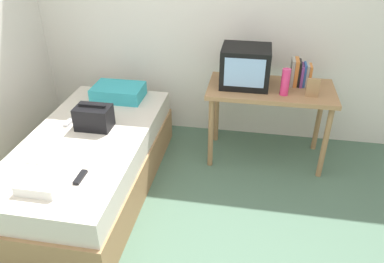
{
  "coord_description": "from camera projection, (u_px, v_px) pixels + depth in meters",
  "views": [
    {
      "loc": [
        0.34,
        -1.77,
        2.17
      ],
      "look_at": [
        -0.14,
        0.99,
        0.52
      ],
      "focal_mm": 35.02,
      "sensor_mm": 36.0,
      "label": 1
    }
  ],
  "objects": [
    {
      "name": "handbag",
      "position": [
        94.0,
        117.0,
        3.2
      ],
      "size": [
        0.3,
        0.2,
        0.22
      ],
      "color": "black",
      "rests_on": "bed"
    },
    {
      "name": "wall_back",
      "position": [
        224.0,
        13.0,
        3.69
      ],
      "size": [
        5.2,
        0.1,
        2.6
      ],
      "primitive_type": "cube",
      "color": "silver",
      "rests_on": "ground"
    },
    {
      "name": "water_bottle",
      "position": [
        285.0,
        82.0,
        3.26
      ],
      "size": [
        0.07,
        0.07,
        0.24
      ],
      "primitive_type": "cylinder",
      "color": "#E53372",
      "rests_on": "desk"
    },
    {
      "name": "desk",
      "position": [
        270.0,
        97.0,
        3.5
      ],
      "size": [
        1.16,
        0.6,
        0.77
      ],
      "color": "#9E754C",
      "rests_on": "ground"
    },
    {
      "name": "remote_dark",
      "position": [
        80.0,
        177.0,
        2.63
      ],
      "size": [
        0.04,
        0.16,
        0.02
      ],
      "primitive_type": "cube",
      "color": "black",
      "rests_on": "bed"
    },
    {
      "name": "bed",
      "position": [
        91.0,
        163.0,
        3.27
      ],
      "size": [
        1.0,
        2.0,
        0.55
      ],
      "color": "#9E754C",
      "rests_on": "ground"
    },
    {
      "name": "folded_towel",
      "position": [
        41.0,
        184.0,
        2.52
      ],
      "size": [
        0.28,
        0.22,
        0.07
      ],
      "primitive_type": "cube",
      "color": "white",
      "rests_on": "bed"
    },
    {
      "name": "remote_silver",
      "position": [
        69.0,
        122.0,
        3.32
      ],
      "size": [
        0.04,
        0.14,
        0.02
      ],
      "primitive_type": "cube",
      "color": "#B7B7BC",
      "rests_on": "bed"
    },
    {
      "name": "picture_frame",
      "position": [
        313.0,
        88.0,
        3.24
      ],
      "size": [
        0.11,
        0.02,
        0.17
      ],
      "primitive_type": "cube",
      "color": "#9E754C",
      "rests_on": "desk"
    },
    {
      "name": "pillow",
      "position": [
        118.0,
        92.0,
        3.73
      ],
      "size": [
        0.49,
        0.34,
        0.13
      ],
      "primitive_type": "cube",
      "color": "#33A8B7",
      "rests_on": "bed"
    },
    {
      "name": "tv",
      "position": [
        245.0,
        66.0,
        3.42
      ],
      "size": [
        0.44,
        0.39,
        0.36
      ],
      "color": "black",
      "rests_on": "desk"
    },
    {
      "name": "book_row",
      "position": [
        300.0,
        73.0,
        3.45
      ],
      "size": [
        0.19,
        0.16,
        0.25
      ],
      "color": "gray",
      "rests_on": "desk"
    },
    {
      "name": "magazine",
      "position": [
        46.0,
        153.0,
        2.9
      ],
      "size": [
        0.21,
        0.29,
        0.01
      ],
      "primitive_type": "cube",
      "color": "white",
      "rests_on": "bed"
    }
  ]
}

